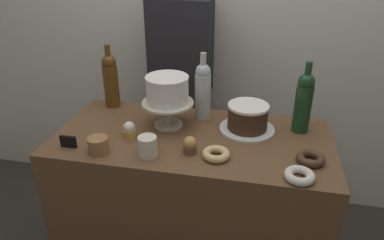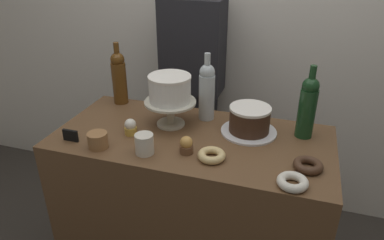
{
  "view_description": "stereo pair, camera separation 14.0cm",
  "coord_description": "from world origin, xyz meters",
  "px_view_note": "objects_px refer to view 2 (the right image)",
  "views": [
    {
      "loc": [
        0.28,
        -1.35,
        1.68
      ],
      "look_at": [
        0.0,
        0.0,
        0.98
      ],
      "focal_mm": 33.23,
      "sensor_mm": 36.0,
      "label": 1
    },
    {
      "loc": [
        0.42,
        -1.31,
        1.68
      ],
      "look_at": [
        0.0,
        0.0,
        0.98
      ],
      "focal_mm": 33.23,
      "sensor_mm": 36.0,
      "label": 2
    }
  ],
  "objects_px": {
    "chocolate_round_cake": "(250,119)",
    "coffee_cup_ceramic": "(144,144)",
    "cake_stand_pedestal": "(170,109)",
    "price_sign_chalkboard": "(70,135)",
    "wine_bottle_green": "(308,106)",
    "cookie_stack": "(98,140)",
    "cupcake_vanilla": "(131,127)",
    "donut_glazed": "(212,155)",
    "white_layer_cake": "(170,88)",
    "barista_figure": "(193,92)",
    "wine_bottle_clear": "(207,91)",
    "donut_chocolate": "(308,165)",
    "wine_bottle_amber": "(119,77)",
    "donut_sugar": "(293,182)",
    "cupcake_caramel": "(186,145)"
  },
  "relations": [
    {
      "from": "cake_stand_pedestal",
      "to": "cupcake_caramel",
      "type": "xyz_separation_m",
      "value": [
        0.15,
        -0.21,
        -0.05
      ]
    },
    {
      "from": "cookie_stack",
      "to": "barista_figure",
      "type": "bearing_deg",
      "value": 80.42
    },
    {
      "from": "white_layer_cake",
      "to": "barista_figure",
      "type": "relative_size",
      "value": 0.12
    },
    {
      "from": "wine_bottle_amber",
      "to": "wine_bottle_clear",
      "type": "relative_size",
      "value": 1.0
    },
    {
      "from": "wine_bottle_green",
      "to": "donut_chocolate",
      "type": "distance_m",
      "value": 0.29
    },
    {
      "from": "cupcake_vanilla",
      "to": "cookie_stack",
      "type": "distance_m",
      "value": 0.16
    },
    {
      "from": "white_layer_cake",
      "to": "coffee_cup_ceramic",
      "type": "bearing_deg",
      "value": -92.64
    },
    {
      "from": "chocolate_round_cake",
      "to": "coffee_cup_ceramic",
      "type": "xyz_separation_m",
      "value": [
        -0.38,
        -0.3,
        -0.03
      ]
    },
    {
      "from": "wine_bottle_amber",
      "to": "cookie_stack",
      "type": "relative_size",
      "value": 3.87
    },
    {
      "from": "cake_stand_pedestal",
      "to": "donut_sugar",
      "type": "height_order",
      "value": "cake_stand_pedestal"
    },
    {
      "from": "wine_bottle_clear",
      "to": "cookie_stack",
      "type": "distance_m",
      "value": 0.55
    },
    {
      "from": "cake_stand_pedestal",
      "to": "wine_bottle_green",
      "type": "relative_size",
      "value": 0.73
    },
    {
      "from": "chocolate_round_cake",
      "to": "cupcake_vanilla",
      "type": "relative_size",
      "value": 2.47
    },
    {
      "from": "wine_bottle_clear",
      "to": "coffee_cup_ceramic",
      "type": "xyz_separation_m",
      "value": [
        -0.15,
        -0.39,
        -0.1
      ]
    },
    {
      "from": "coffee_cup_ceramic",
      "to": "chocolate_round_cake",
      "type": "bearing_deg",
      "value": 38.84
    },
    {
      "from": "coffee_cup_ceramic",
      "to": "cake_stand_pedestal",
      "type": "bearing_deg",
      "value": 87.36
    },
    {
      "from": "chocolate_round_cake",
      "to": "donut_glazed",
      "type": "bearing_deg",
      "value": -111.85
    },
    {
      "from": "white_layer_cake",
      "to": "coffee_cup_ceramic",
      "type": "distance_m",
      "value": 0.3
    },
    {
      "from": "wine_bottle_clear",
      "to": "price_sign_chalkboard",
      "type": "height_order",
      "value": "wine_bottle_clear"
    },
    {
      "from": "white_layer_cake",
      "to": "cupcake_vanilla",
      "type": "xyz_separation_m",
      "value": [
        -0.14,
        -0.14,
        -0.15
      ]
    },
    {
      "from": "cake_stand_pedestal",
      "to": "price_sign_chalkboard",
      "type": "distance_m",
      "value": 0.45
    },
    {
      "from": "cupcake_caramel",
      "to": "barista_figure",
      "type": "relative_size",
      "value": 0.05
    },
    {
      "from": "white_layer_cake",
      "to": "donut_chocolate",
      "type": "height_order",
      "value": "white_layer_cake"
    },
    {
      "from": "white_layer_cake",
      "to": "barista_figure",
      "type": "bearing_deg",
      "value": 97.2
    },
    {
      "from": "donut_chocolate",
      "to": "donut_glazed",
      "type": "height_order",
      "value": "same"
    },
    {
      "from": "wine_bottle_clear",
      "to": "cupcake_vanilla",
      "type": "relative_size",
      "value": 4.38
    },
    {
      "from": "chocolate_round_cake",
      "to": "barista_figure",
      "type": "height_order",
      "value": "barista_figure"
    },
    {
      "from": "wine_bottle_amber",
      "to": "donut_sugar",
      "type": "distance_m",
      "value": 1.04
    },
    {
      "from": "donut_sugar",
      "to": "cake_stand_pedestal",
      "type": "bearing_deg",
      "value": 151.66
    },
    {
      "from": "cupcake_vanilla",
      "to": "donut_glazed",
      "type": "relative_size",
      "value": 0.66
    },
    {
      "from": "wine_bottle_amber",
      "to": "cupcake_caramel",
      "type": "distance_m",
      "value": 0.63
    },
    {
      "from": "price_sign_chalkboard",
      "to": "coffee_cup_ceramic",
      "type": "relative_size",
      "value": 0.82
    },
    {
      "from": "chocolate_round_cake",
      "to": "coffee_cup_ceramic",
      "type": "relative_size",
      "value": 2.16
    },
    {
      "from": "wine_bottle_clear",
      "to": "wine_bottle_green",
      "type": "height_order",
      "value": "same"
    },
    {
      "from": "donut_glazed",
      "to": "price_sign_chalkboard",
      "type": "height_order",
      "value": "price_sign_chalkboard"
    },
    {
      "from": "wine_bottle_clear",
      "to": "donut_sugar",
      "type": "xyz_separation_m",
      "value": [
        0.43,
        -0.43,
        -0.13
      ]
    },
    {
      "from": "wine_bottle_green",
      "to": "donut_chocolate",
      "type": "xyz_separation_m",
      "value": [
        0.03,
        -0.26,
        -0.13
      ]
    },
    {
      "from": "chocolate_round_cake",
      "to": "wine_bottle_amber",
      "type": "bearing_deg",
      "value": 169.56
    },
    {
      "from": "wine_bottle_green",
      "to": "wine_bottle_amber",
      "type": "bearing_deg",
      "value": 174.73
    },
    {
      "from": "donut_glazed",
      "to": "donut_sugar",
      "type": "distance_m",
      "value": 0.33
    },
    {
      "from": "white_layer_cake",
      "to": "chocolate_round_cake",
      "type": "relative_size",
      "value": 1.05
    },
    {
      "from": "wine_bottle_green",
      "to": "cookie_stack",
      "type": "xyz_separation_m",
      "value": [
        -0.82,
        -0.36,
        -0.11
      ]
    },
    {
      "from": "price_sign_chalkboard",
      "to": "cupcake_caramel",
      "type": "bearing_deg",
      "value": 6.62
    },
    {
      "from": "white_layer_cake",
      "to": "price_sign_chalkboard",
      "type": "distance_m",
      "value": 0.48
    },
    {
      "from": "wine_bottle_green",
      "to": "cupcake_caramel",
      "type": "xyz_separation_m",
      "value": [
        -0.45,
        -0.29,
        -0.11
      ]
    },
    {
      "from": "white_layer_cake",
      "to": "donut_glazed",
      "type": "distance_m",
      "value": 0.38
    },
    {
      "from": "wine_bottle_clear",
      "to": "wine_bottle_amber",
      "type": "bearing_deg",
      "value": 174.57
    },
    {
      "from": "cupcake_vanilla",
      "to": "donut_glazed",
      "type": "xyz_separation_m",
      "value": [
        0.4,
        -0.09,
        -0.02
      ]
    },
    {
      "from": "wine_bottle_amber",
      "to": "donut_glazed",
      "type": "height_order",
      "value": "wine_bottle_amber"
    },
    {
      "from": "cake_stand_pedestal",
      "to": "wine_bottle_clear",
      "type": "xyz_separation_m",
      "value": [
        0.14,
        0.12,
        0.06
      ]
    }
  ]
}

